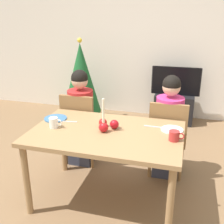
# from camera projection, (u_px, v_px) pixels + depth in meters

# --- Properties ---
(ground_plane) EXTENTS (7.68, 7.68, 0.00)m
(ground_plane) POSITION_uv_depth(u_px,v_px,m) (107.00, 198.00, 2.81)
(ground_plane) COLOR brown
(back_wall) EXTENTS (6.40, 0.10, 2.60)m
(back_wall) POSITION_uv_depth(u_px,v_px,m) (150.00, 41.00, 4.71)
(back_wall) COLOR silver
(back_wall) RESTS_ON ground
(dining_table) EXTENTS (1.40, 0.90, 0.75)m
(dining_table) POSITION_uv_depth(u_px,v_px,m) (106.00, 139.00, 2.58)
(dining_table) COLOR #99754C
(dining_table) RESTS_ON ground
(chair_left) EXTENTS (0.40, 0.40, 0.90)m
(chair_left) POSITION_uv_depth(u_px,v_px,m) (80.00, 125.00, 3.31)
(chair_left) COLOR olive
(chair_left) RESTS_ON ground
(chair_right) EXTENTS (0.40, 0.40, 0.90)m
(chair_right) POSITION_uv_depth(u_px,v_px,m) (168.00, 134.00, 3.05)
(chair_right) COLOR olive
(chair_right) RESTS_ON ground
(person_left_child) EXTENTS (0.30, 0.30, 1.17)m
(person_left_child) POSITION_uv_depth(u_px,v_px,m) (81.00, 119.00, 3.32)
(person_left_child) COLOR #33384C
(person_left_child) RESTS_ON ground
(person_right_child) EXTENTS (0.30, 0.30, 1.17)m
(person_right_child) POSITION_uv_depth(u_px,v_px,m) (168.00, 128.00, 3.06)
(person_right_child) COLOR #33384C
(person_right_child) RESTS_ON ground
(tv_stand) EXTENTS (0.64, 0.40, 0.48)m
(tv_stand) POSITION_uv_depth(u_px,v_px,m) (174.00, 108.00, 4.68)
(tv_stand) COLOR black
(tv_stand) RESTS_ON ground
(tv) EXTENTS (0.79, 0.05, 0.46)m
(tv) POSITION_uv_depth(u_px,v_px,m) (176.00, 81.00, 4.52)
(tv) COLOR black
(tv) RESTS_ON tv_stand
(christmas_tree) EXTENTS (0.66, 0.66, 1.39)m
(christmas_tree) POSITION_uv_depth(u_px,v_px,m) (81.00, 78.00, 4.64)
(christmas_tree) COLOR brown
(christmas_tree) RESTS_ON ground
(candle_centerpiece) EXTENTS (0.09, 0.09, 0.32)m
(candle_centerpiece) POSITION_uv_depth(u_px,v_px,m) (103.00, 125.00, 2.52)
(candle_centerpiece) COLOR red
(candle_centerpiece) RESTS_ON dining_table
(plate_left) EXTENTS (0.23, 0.23, 0.01)m
(plate_left) POSITION_uv_depth(u_px,v_px,m) (56.00, 118.00, 2.84)
(plate_left) COLOR teal
(plate_left) RESTS_ON dining_table
(plate_right) EXTENTS (0.21, 0.21, 0.01)m
(plate_right) POSITION_uv_depth(u_px,v_px,m) (172.00, 130.00, 2.57)
(plate_right) COLOR silver
(plate_right) RESTS_ON dining_table
(mug_left) EXTENTS (0.13, 0.08, 0.10)m
(mug_left) POSITION_uv_depth(u_px,v_px,m) (54.00, 123.00, 2.62)
(mug_left) COLOR white
(mug_left) RESTS_ON dining_table
(mug_right) EXTENTS (0.13, 0.09, 0.09)m
(mug_right) POSITION_uv_depth(u_px,v_px,m) (174.00, 136.00, 2.36)
(mug_right) COLOR #B72D2D
(mug_right) RESTS_ON dining_table
(fork_left) EXTENTS (0.18, 0.04, 0.01)m
(fork_left) POSITION_uv_depth(u_px,v_px,m) (68.00, 122.00, 2.76)
(fork_left) COLOR silver
(fork_left) RESTS_ON dining_table
(fork_right) EXTENTS (0.18, 0.01, 0.01)m
(fork_right) POSITION_uv_depth(u_px,v_px,m) (153.00, 127.00, 2.65)
(fork_right) COLOR silver
(fork_right) RESTS_ON dining_table
(apple_near_candle) EXTENTS (0.09, 0.09, 0.09)m
(apple_near_candle) POSITION_uv_depth(u_px,v_px,m) (114.00, 124.00, 2.60)
(apple_near_candle) COLOR #B0121A
(apple_near_candle) RESTS_ON dining_table
(apple_by_left_plate) EXTENTS (0.08, 0.08, 0.08)m
(apple_by_left_plate) POSITION_uv_depth(u_px,v_px,m) (103.00, 122.00, 2.65)
(apple_by_left_plate) COLOR #AE1918
(apple_by_left_plate) RESTS_ON dining_table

